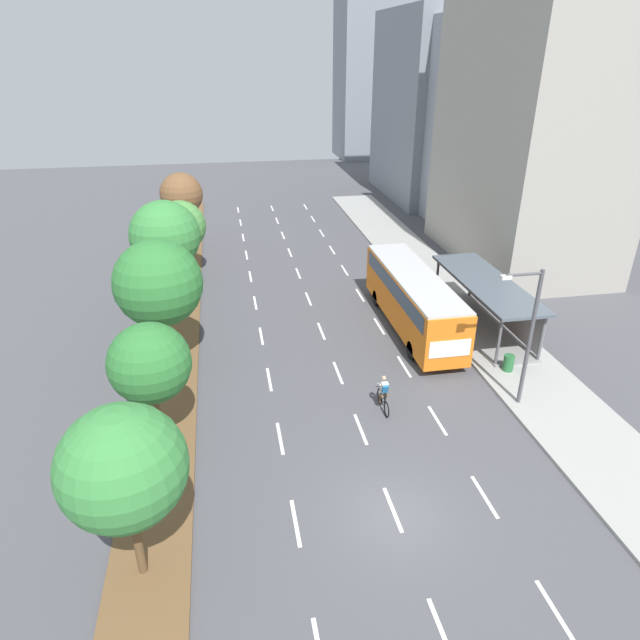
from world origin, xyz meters
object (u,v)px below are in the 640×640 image
Objects in this scene: bus at (413,296)px; median_tree_farthest at (181,194)px; median_tree_second at (150,363)px; cyclist at (384,395)px; median_tree_nearest at (123,468)px; trash_bin at (508,363)px; median_tree_fifth at (180,226)px; streetlight at (528,330)px; median_tree_third at (158,284)px; bus_shelter at (489,299)px; median_tree_fourth at (165,236)px.

median_tree_farthest is (-13.48, 17.36, 2.37)m from bus.
median_tree_second is 25.75m from median_tree_farthest.
median_tree_nearest is (-9.82, -7.15, 3.44)m from cyclist.
trash_bin is at bearing 8.97° from median_tree_second.
trash_bin is at bearing 15.32° from cyclist.
median_tree_nearest is 25.75m from median_tree_fifth.
cyclist is at bearing -63.07° from median_tree_fifth.
median_tree_third is at bearing 157.84° from streetlight.
median_tree_third is 19.31m from median_tree_farthest.
bus is at bearing 168.46° from bus_shelter.
bus is at bearing 31.59° from median_tree_second.
streetlight is (-2.11, -7.55, 2.02)m from bus_shelter.
median_tree_second reaches higher than trash_bin.
bus is 20.31m from median_tree_nearest.
cyclist reaches higher than trash_bin.
bus_shelter is at bearing 22.75° from median_tree_second.
median_tree_nearest is 7.01× the size of trash_bin.
median_tree_second is at bearing -148.41° from bus.
bus_shelter is at bearing 77.49° from trash_bin.
median_tree_farthest is (0.24, 32.18, 0.21)m from median_tree_nearest.
cyclist is at bearing 36.05° from median_tree_nearest.
bus_shelter is 19.11m from median_tree_fourth.
median_tree_fifth reaches higher than cyclist.
trash_bin is (16.68, -23.09, -3.86)m from median_tree_farthest.
median_tree_second is at bearing -90.85° from median_tree_fifth.
median_tree_nearest is 19.55m from trash_bin.
cyclist is (-3.89, -7.67, -1.28)m from bus.
trash_bin is (16.83, 2.66, -3.28)m from median_tree_second.
trash_bin is at bearing -12.59° from median_tree_third.
median_tree_fourth is at bearing -94.00° from median_tree_fifth.
bus_shelter is 5.14m from trash_bin.
bus_shelter is 5.19× the size of cyclist.
median_tree_fourth is at bearing 148.99° from trash_bin.
median_tree_nearest is 0.99× the size of median_tree_farthest.
bus is 8.70m from cyclist.
median_tree_fourth is 6.59m from median_tree_fifth.
median_tree_fifth is at bearing 134.81° from trash_bin.
median_tree_fourth is at bearing 161.97° from bus.
median_tree_nearest is 32.18m from median_tree_farthest.
median_tree_fifth is 0.82× the size of streetlight.
bus_shelter is at bearing 39.75° from cyclist.
cyclist is 2.14× the size of trash_bin.
median_tree_second reaches higher than cyclist.
median_tree_nearest reaches higher than median_tree_fifth.
median_tree_fifth is (-13.34, 10.93, 1.63)m from bus.
median_tree_second is 6.48m from median_tree_third.
median_tree_fifth reaches higher than bus.
bus_shelter is 25.58m from median_tree_farthest.
streetlight is (6.06, -0.75, 3.10)m from cyclist.
median_tree_fourth reaches higher than median_tree_third.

